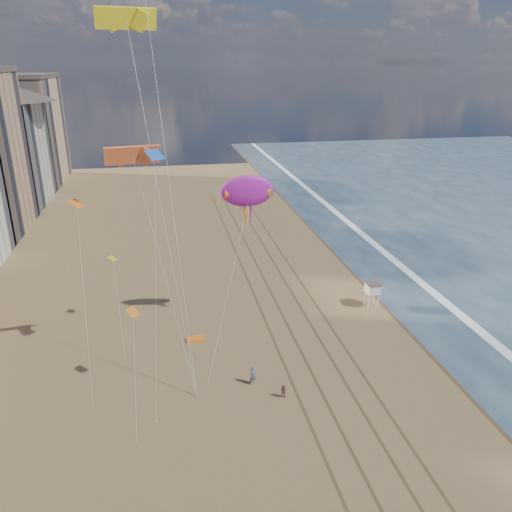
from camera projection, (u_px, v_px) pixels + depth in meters
The scene contains 11 objects.
ground at pixel (363, 508), 35.41m from camera, with size 260.00×260.00×0.00m, color brown.
wet_sand at pixel (380, 272), 75.35m from camera, with size 260.00×260.00×0.00m, color #42301E.
foam at pixel (406, 270), 76.09m from camera, with size 260.00×260.00×0.00m, color white.
tracks at pixel (291, 312), 63.33m from camera, with size 7.68×120.00×0.01m.
lifeguard_stand at pixel (373, 288), 63.69m from camera, with size 1.90×1.90×3.44m.
grounded_kite at pixel (195, 339), 56.79m from camera, with size 1.93×1.23×0.22m, color orange.
show_kite at pixel (247, 191), 54.52m from camera, with size 5.58×6.15×20.23m.
kite_flyer_a at pixel (253, 375), 48.72m from camera, with size 0.72×0.47×1.97m, color slate.
kite_flyer_b at pixel (284, 392), 46.77m from camera, with size 0.70×0.54×1.44m, color brown.
parafoils at pixel (134, 35), 42.42m from camera, with size 7.55×4.64×16.69m.
small_kites at pixel (125, 212), 46.32m from camera, with size 9.40×14.93×14.55m.
Camera 1 is at (-12.44, -24.63, 29.53)m, focal length 35.00 mm.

